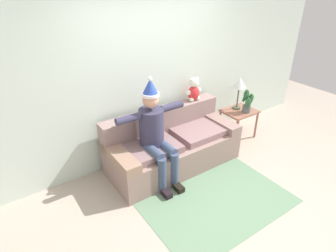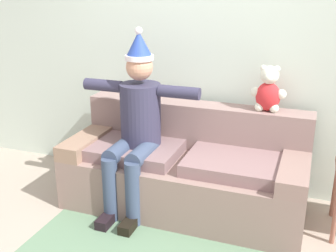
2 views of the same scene
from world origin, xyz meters
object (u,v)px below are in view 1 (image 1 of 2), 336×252
at_px(teddy_bear, 194,90).
at_px(person_seated, 155,132).
at_px(potted_plant, 248,102).
at_px(side_table, 239,115).
at_px(couch, 172,145).
at_px(table_lamp, 239,84).

bearing_deg(teddy_bear, person_seated, -156.99).
bearing_deg(potted_plant, side_table, 117.54).
relative_size(teddy_bear, side_table, 0.67).
distance_m(couch, potted_plant, 1.57).
bearing_deg(side_table, potted_plant, -62.46).
relative_size(couch, side_table, 3.53).
height_order(teddy_bear, side_table, teddy_bear).
xyz_separation_m(couch, potted_plant, (1.52, -0.10, 0.39)).
bearing_deg(teddy_bear, couch, -156.91).
relative_size(side_table, potted_plant, 1.43).
xyz_separation_m(teddy_bear, table_lamp, (0.88, -0.15, -0.03)).
height_order(teddy_bear, table_lamp, teddy_bear).
bearing_deg(side_table, person_seated, -174.57).
bearing_deg(person_seated, couch, 22.89).
relative_size(person_seated, potted_plant, 3.84).
xyz_separation_m(couch, person_seated, (-0.39, -0.16, 0.44)).
height_order(person_seated, teddy_bear, person_seated).
height_order(couch, teddy_bear, teddy_bear).
distance_m(table_lamp, potted_plant, 0.33).
bearing_deg(couch, side_table, 0.44).
relative_size(person_seated, table_lamp, 2.65).
bearing_deg(person_seated, table_lamp, 8.19).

